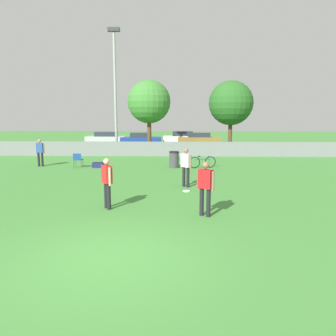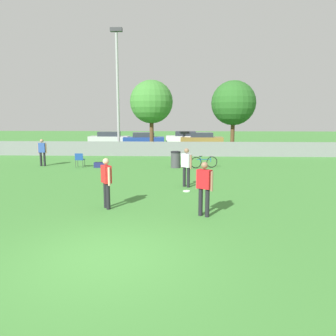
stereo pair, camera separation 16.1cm
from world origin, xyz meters
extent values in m
plane|color=#428438|center=(0.00, 0.00, 0.00)|extent=(120.00, 120.00, 0.00)
cube|color=gray|center=(0.00, 18.00, 0.55)|extent=(27.85, 0.03, 1.10)
cylinder|color=#9E9EA3|center=(-3.36, 19.05, 4.59)|extent=(0.20, 0.20, 9.17)
cube|color=#333338|center=(-3.36, 19.05, 9.37)|extent=(0.90, 0.36, 0.28)
cylinder|color=brown|center=(-0.81, 19.54, 1.42)|extent=(0.32, 0.32, 2.84)
sphere|color=#3D7F33|center=(-0.81, 19.54, 4.10)|extent=(3.36, 3.36, 3.36)
cylinder|color=brown|center=(5.69, 20.34, 1.35)|extent=(0.32, 0.32, 2.70)
sphere|color=#286023|center=(5.69, 20.34, 4.03)|extent=(3.55, 3.55, 3.55)
cylinder|color=black|center=(-0.87, 3.88, 0.43)|extent=(0.13, 0.13, 0.86)
cylinder|color=black|center=(-0.74, 3.69, 0.43)|extent=(0.13, 0.13, 0.86)
cube|color=red|center=(-0.80, 3.78, 1.14)|extent=(0.42, 0.47, 0.57)
sphere|color=#D8AD8C|center=(-0.80, 3.78, 1.55)|extent=(0.20, 0.20, 0.20)
cylinder|color=#D8AD8C|center=(-0.94, 3.99, 1.10)|extent=(0.08, 0.08, 0.58)
cylinder|color=#D8AD8C|center=(-0.66, 3.58, 1.10)|extent=(0.08, 0.08, 0.58)
cylinder|color=black|center=(1.73, 7.28, 0.43)|extent=(0.13, 0.13, 0.86)
cylinder|color=black|center=(1.90, 7.12, 0.43)|extent=(0.13, 0.13, 0.86)
cube|color=silver|center=(1.82, 7.20, 1.14)|extent=(0.46, 0.45, 0.57)
sphere|color=#8C664C|center=(1.82, 7.20, 1.55)|extent=(0.20, 0.20, 0.20)
cylinder|color=#8C664C|center=(1.63, 7.37, 1.10)|extent=(0.08, 0.08, 0.58)
cylinder|color=#8C664C|center=(2.00, 7.03, 1.10)|extent=(0.08, 0.08, 0.58)
cylinder|color=black|center=(2.20, 3.14, 0.43)|extent=(0.13, 0.13, 0.86)
cylinder|color=black|center=(2.39, 3.02, 0.43)|extent=(0.13, 0.13, 0.86)
cube|color=red|center=(2.30, 3.08, 1.14)|extent=(0.47, 0.42, 0.57)
sphere|color=#8C664C|center=(2.30, 3.08, 1.55)|extent=(0.20, 0.20, 0.20)
cylinder|color=#8C664C|center=(2.09, 3.22, 1.10)|extent=(0.08, 0.08, 0.58)
cylinder|color=#8C664C|center=(2.51, 2.94, 1.10)|extent=(0.08, 0.08, 0.58)
cylinder|color=black|center=(-6.68, 12.76, 0.42)|extent=(0.13, 0.13, 0.83)
cylinder|color=black|center=(-6.90, 12.76, 0.42)|extent=(0.13, 0.13, 0.83)
cube|color=#2D4C9E|center=(-6.79, 12.76, 1.11)|extent=(0.40, 0.22, 0.57)
sphere|color=tan|center=(-6.79, 12.76, 1.53)|extent=(0.20, 0.20, 0.20)
cylinder|color=tan|center=(-6.55, 12.76, 1.07)|extent=(0.08, 0.08, 0.58)
cylinder|color=tan|center=(-7.03, 12.76, 1.07)|extent=(0.08, 0.08, 0.58)
cylinder|color=white|center=(1.82, 6.35, 0.01)|extent=(0.29, 0.29, 0.03)
torus|color=white|center=(1.82, 6.35, 0.01)|extent=(0.29, 0.29, 0.03)
cylinder|color=#333338|center=(-4.19, 12.64, 0.22)|extent=(0.02, 0.02, 0.44)
cylinder|color=#333338|center=(-4.61, 12.63, 0.22)|extent=(0.02, 0.02, 0.44)
cylinder|color=#333338|center=(-4.18, 12.22, 0.22)|extent=(0.02, 0.02, 0.44)
cylinder|color=#333338|center=(-4.60, 12.21, 0.22)|extent=(0.02, 0.02, 0.44)
cube|color=navy|center=(-4.39, 12.42, 0.46)|extent=(0.48, 0.48, 0.03)
cube|color=navy|center=(-4.39, 12.20, 0.66)|extent=(0.47, 0.04, 0.37)
torus|color=black|center=(2.44, 12.31, 0.33)|extent=(0.65, 0.21, 0.66)
torus|color=black|center=(3.37, 12.56, 0.33)|extent=(0.65, 0.21, 0.66)
cylinder|color=#195999|center=(2.90, 12.44, 0.50)|extent=(0.87, 0.26, 0.04)
cylinder|color=#195999|center=(2.70, 12.38, 0.50)|extent=(0.03, 0.03, 0.34)
cylinder|color=#195999|center=(3.30, 12.54, 0.50)|extent=(0.03, 0.03, 0.31)
cube|color=black|center=(2.70, 12.38, 0.69)|extent=(0.17, 0.10, 0.04)
cylinder|color=black|center=(3.30, 12.54, 0.66)|extent=(0.14, 0.43, 0.03)
cylinder|color=#3F3F44|center=(1.25, 12.49, 0.44)|extent=(0.55, 0.55, 0.88)
cylinder|color=black|center=(1.25, 12.49, 0.92)|extent=(0.58, 0.58, 0.08)
cube|color=navy|center=(-3.20, 12.37, 0.15)|extent=(0.66, 0.36, 0.30)
cube|color=black|center=(-3.20, 12.37, 0.31)|extent=(0.56, 0.04, 0.02)
cylinder|color=black|center=(-4.90, 29.08, 0.34)|extent=(0.68, 0.19, 0.67)
cylinder|color=black|center=(-4.92, 27.57, 0.34)|extent=(0.68, 0.19, 0.67)
cylinder|color=black|center=(-7.51, 29.12, 0.34)|extent=(0.68, 0.19, 0.67)
cylinder|color=black|center=(-7.53, 27.60, 0.34)|extent=(0.68, 0.19, 0.67)
cube|color=#B7B7BC|center=(-6.22, 28.34, 0.55)|extent=(4.23, 1.79, 0.65)
cube|color=#2D333D|center=(-6.22, 28.34, 1.12)|extent=(2.21, 1.55, 0.49)
cylinder|color=black|center=(-1.16, 28.35, 0.32)|extent=(0.64, 0.23, 0.63)
cylinder|color=black|center=(-1.03, 26.91, 0.32)|extent=(0.64, 0.23, 0.63)
cylinder|color=black|center=(-3.76, 28.12, 0.32)|extent=(0.64, 0.23, 0.63)
cylinder|color=black|center=(-3.64, 26.69, 0.32)|extent=(0.64, 0.23, 0.63)
cube|color=navy|center=(-2.40, 27.52, 0.52)|extent=(4.34, 2.01, 0.64)
cube|color=#2D333D|center=(-2.40, 27.52, 1.09)|extent=(2.31, 1.64, 0.48)
cylinder|color=black|center=(3.22, 29.73, 0.33)|extent=(0.66, 0.19, 0.65)
cylinder|color=black|center=(3.23, 28.16, 0.33)|extent=(0.66, 0.19, 0.65)
cylinder|color=black|center=(0.66, 29.70, 0.33)|extent=(0.66, 0.19, 0.65)
cylinder|color=black|center=(0.67, 28.13, 0.33)|extent=(0.66, 0.19, 0.65)
cube|color=white|center=(1.95, 28.93, 0.55)|extent=(4.15, 1.83, 0.68)
cube|color=#2D333D|center=(1.95, 28.93, 1.15)|extent=(2.16, 1.59, 0.51)
cylinder|color=black|center=(4.99, 28.92, 0.31)|extent=(0.62, 0.20, 0.62)
cylinder|color=black|center=(5.02, 27.42, 0.31)|extent=(0.62, 0.20, 0.62)
cylinder|color=black|center=(2.25, 28.85, 0.31)|extent=(0.62, 0.20, 0.62)
cylinder|color=black|center=(2.28, 27.35, 0.31)|extent=(0.62, 0.20, 0.62)
cube|color=olive|center=(3.64, 28.13, 0.51)|extent=(4.46, 1.83, 0.63)
cube|color=#2D333D|center=(3.64, 28.13, 1.06)|extent=(2.34, 1.57, 0.47)
camera|label=1|loc=(1.48, -6.48, 2.98)|focal=35.00mm
camera|label=2|loc=(1.64, -6.48, 2.98)|focal=35.00mm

